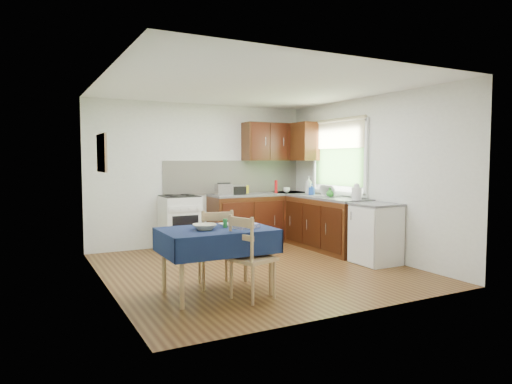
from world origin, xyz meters
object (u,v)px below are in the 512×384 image
sandwich_press (235,189)px  dish_rack (327,195)px  kettle (357,192)px  chair_near (250,255)px  dining_table (217,238)px  chair_far (216,246)px  toaster (224,189)px

sandwich_press → dish_rack: 1.63m
kettle → chair_near: bearing=-154.9°
dining_table → sandwich_press: bearing=53.2°
dining_table → sandwich_press: sandwich_press is taller
dining_table → chair_near: chair_near is taller
chair_near → sandwich_press: sandwich_press is taller
chair_near → dish_rack: bearing=-69.6°
dining_table → chair_far: (0.10, 0.27, -0.15)m
sandwich_press → dish_rack: bearing=-20.8°
chair_near → sandwich_press: bearing=-39.8°
dining_table → dish_rack: dish_rack is taller
chair_far → kettle: size_ratio=3.63×
dining_table → chair_far: 0.32m
chair_far → sandwich_press: (1.37, 2.38, 0.49)m
sandwich_press → dish_rack: (1.18, -1.13, -0.07)m
chair_far → chair_near: chair_far is taller
dining_table → dish_rack: bearing=22.2°
sandwich_press → dish_rack: size_ratio=0.76×
chair_near → chair_far: bearing=-4.7°
chair_far → toaster: (1.12, 2.32, 0.51)m
toaster → chair_far: bearing=-110.5°
chair_near → toaster: 3.14m
dining_table → dish_rack: (2.64, 1.53, 0.28)m
toaster → kettle: (1.43, -1.81, 0.01)m
chair_near → sandwich_press: 3.28m
chair_near → kettle: size_ratio=3.61×
chair_near → dish_rack: (2.41, 1.87, 0.43)m
chair_far → dish_rack: bearing=-140.9°
chair_near → dish_rack: dish_rack is taller
dining_table → chair_near: 0.45m
chair_far → toaster: bearing=-103.0°
toaster → sandwich_press: toaster is taller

